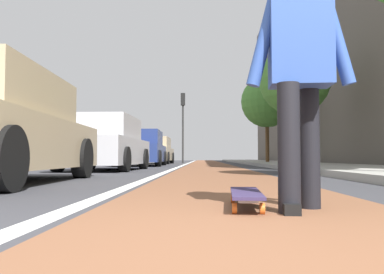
{
  "coord_description": "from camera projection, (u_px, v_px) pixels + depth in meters",
  "views": [
    {
      "loc": [
        -1.17,
        0.3,
        0.35
      ],
      "look_at": [
        11.46,
        0.64,
        1.01
      ],
      "focal_mm": 37.04,
      "sensor_mm": 36.0,
      "label": 1
    }
  ],
  "objects": [
    {
      "name": "parked_car_end",
      "position": [
        155.0,
        151.0,
        22.39
      ],
      "size": [
        4.55,
        1.97,
        1.49
      ],
      "color": "tan",
      "rests_on": "ground"
    },
    {
      "name": "sidewalk_curb",
      "position": [
        282.0,
        164.0,
        19.01
      ],
      "size": [
        52.0,
        3.2,
        0.12
      ],
      "primitive_type": "cube",
      "color": "#9E9B93",
      "rests_on": "ground"
    },
    {
      "name": "skateboard",
      "position": [
        246.0,
        194.0,
        2.74
      ],
      "size": [
        0.85,
        0.25,
        0.11
      ],
      "color": "orange",
      "rests_on": "ground"
    },
    {
      "name": "street_tree_mid",
      "position": [
        295.0,
        80.0,
        14.78
      ],
      "size": [
        2.63,
        2.63,
        4.57
      ],
      "color": "brown",
      "rests_on": "ground"
    },
    {
      "name": "skater_person",
      "position": [
        300.0,
        69.0,
        2.62
      ],
      "size": [
        0.45,
        0.72,
        1.64
      ],
      "color": "black",
      "rests_on": "ground"
    },
    {
      "name": "ground_plane",
      "position": [
        213.0,
        170.0,
        11.12
      ],
      "size": [
        80.0,
        80.0,
        0.0
      ],
      "primitive_type": "plane",
      "color": "#38383D"
    },
    {
      "name": "street_tree_far",
      "position": [
        267.0,
        102.0,
        21.15
      ],
      "size": [
        2.76,
        2.76,
        4.72
      ],
      "color": "brown",
      "rests_on": "ground"
    },
    {
      "name": "traffic_light",
      "position": [
        183.0,
        115.0,
        25.87
      ],
      "size": [
        0.33,
        0.28,
        4.57
      ],
      "color": "#2D2D2D",
      "rests_on": "ground"
    },
    {
      "name": "building_facade",
      "position": [
        315.0,
        48.0,
        23.29
      ],
      "size": [
        40.0,
        1.2,
        13.65
      ],
      "primitive_type": "cube",
      "color": "#60584F",
      "rests_on": "ground"
    },
    {
      "name": "bike_lane_paint",
      "position": [
        207.0,
        163.0,
        25.1
      ],
      "size": [
        56.0,
        2.07,
        0.0
      ],
      "primitive_type": "cube",
      "color": "brown",
      "rests_on": "ground"
    },
    {
      "name": "lane_stripe_white",
      "position": [
        186.0,
        164.0,
        21.14
      ],
      "size": [
        52.0,
        0.16,
        0.01
      ],
      "primitive_type": "cube",
      "color": "silver",
      "rests_on": "ground"
    },
    {
      "name": "parked_car_mid",
      "position": [
        105.0,
        145.0,
        10.89
      ],
      "size": [
        4.22,
        1.98,
        1.47
      ],
      "color": "#B7B7BC",
      "rests_on": "ground"
    },
    {
      "name": "parked_car_far",
      "position": [
        141.0,
        149.0,
        16.69
      ],
      "size": [
        4.47,
        1.98,
        1.48
      ],
      "color": "navy",
      "rests_on": "ground"
    }
  ]
}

